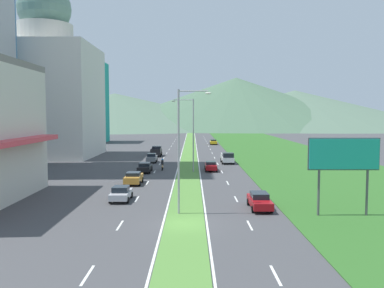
{
  "coord_description": "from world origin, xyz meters",
  "views": [
    {
      "loc": [
        0.57,
        -31.49,
        8.71
      ],
      "look_at": [
        0.42,
        33.43,
        3.93
      ],
      "focal_mm": 37.88,
      "sensor_mm": 36.0,
      "label": 1
    }
  ],
  "objects_px": {
    "car_5": "(260,201)",
    "car_3": "(146,167)",
    "car_4": "(135,178)",
    "car_2": "(212,166)",
    "car_6": "(153,158)",
    "car_1": "(122,193)",
    "street_lamp_near": "(183,144)",
    "street_lamp_mid": "(192,131)",
    "pickup_truck_1": "(228,158)",
    "car_0": "(214,142)",
    "motorcycle_rider": "(163,165)",
    "pickup_truck_0": "(157,151)",
    "billboard_roadside": "(345,157)"
  },
  "relations": [
    {
      "from": "pickup_truck_1",
      "to": "motorcycle_rider",
      "type": "height_order",
      "value": "pickup_truck_1"
    },
    {
      "from": "street_lamp_near",
      "to": "street_lamp_mid",
      "type": "bearing_deg",
      "value": 88.31
    },
    {
      "from": "car_6",
      "to": "motorcycle_rider",
      "type": "xyz_separation_m",
      "value": [
        2.65,
        -9.92,
        -0.08
      ]
    },
    {
      "from": "street_lamp_mid",
      "to": "street_lamp_near",
      "type": "bearing_deg",
      "value": -91.69
    },
    {
      "from": "car_0",
      "to": "car_5",
      "type": "relative_size",
      "value": 0.98
    },
    {
      "from": "street_lamp_mid",
      "to": "motorcycle_rider",
      "type": "xyz_separation_m",
      "value": [
        -4.51,
        2.37,
        -5.52
      ]
    },
    {
      "from": "street_lamp_near",
      "to": "car_0",
      "type": "bearing_deg",
      "value": 85.05
    },
    {
      "from": "car_3",
      "to": "pickup_truck_0",
      "type": "xyz_separation_m",
      "value": [
        -0.32,
        23.55,
        0.23
      ]
    },
    {
      "from": "car_5",
      "to": "car_1",
      "type": "bearing_deg",
      "value": -104.75
    },
    {
      "from": "car_0",
      "to": "car_2",
      "type": "height_order",
      "value": "car_0"
    },
    {
      "from": "car_3",
      "to": "car_1",
      "type": "bearing_deg",
      "value": 179.85
    },
    {
      "from": "pickup_truck_1",
      "to": "car_3",
      "type": "bearing_deg",
      "value": -50.93
    },
    {
      "from": "pickup_truck_1",
      "to": "car_1",
      "type": "bearing_deg",
      "value": -23.47
    },
    {
      "from": "billboard_roadside",
      "to": "car_5",
      "type": "bearing_deg",
      "value": 157.9
    },
    {
      "from": "car_5",
      "to": "motorcycle_rider",
      "type": "relative_size",
      "value": 2.39
    },
    {
      "from": "billboard_roadside",
      "to": "car_1",
      "type": "bearing_deg",
      "value": 162.74
    },
    {
      "from": "motorcycle_rider",
      "to": "pickup_truck_1",
      "type": "bearing_deg",
      "value": -52.19
    },
    {
      "from": "car_2",
      "to": "car_6",
      "type": "xyz_separation_m",
      "value": [
        -10.19,
        10.79,
        0.08
      ]
    },
    {
      "from": "street_lamp_near",
      "to": "pickup_truck_0",
      "type": "bearing_deg",
      "value": 97.58
    },
    {
      "from": "car_2",
      "to": "pickup_truck_1",
      "type": "relative_size",
      "value": 0.83
    },
    {
      "from": "car_3",
      "to": "street_lamp_near",
      "type": "bearing_deg",
      "value": -166.35
    },
    {
      "from": "car_3",
      "to": "car_6",
      "type": "distance_m",
      "value": 12.33
    },
    {
      "from": "car_5",
      "to": "pickup_truck_0",
      "type": "height_order",
      "value": "pickup_truck_0"
    },
    {
      "from": "car_0",
      "to": "car_5",
      "type": "height_order",
      "value": "car_5"
    },
    {
      "from": "pickup_truck_0",
      "to": "motorcycle_rider",
      "type": "bearing_deg",
      "value": -172.46
    },
    {
      "from": "car_3",
      "to": "pickup_truck_0",
      "type": "height_order",
      "value": "pickup_truck_0"
    },
    {
      "from": "street_lamp_mid",
      "to": "pickup_truck_0",
      "type": "relative_size",
      "value": 2.04
    },
    {
      "from": "car_4",
      "to": "car_3",
      "type": "bearing_deg",
      "value": -0.97
    },
    {
      "from": "car_0",
      "to": "billboard_roadside",
      "type": "bearing_deg",
      "value": 4.67
    },
    {
      "from": "street_lamp_mid",
      "to": "car_5",
      "type": "height_order",
      "value": "street_lamp_mid"
    },
    {
      "from": "car_1",
      "to": "car_4",
      "type": "xyz_separation_m",
      "value": [
        -0.12,
        9.69,
        0.04
      ]
    },
    {
      "from": "street_lamp_mid",
      "to": "car_3",
      "type": "relative_size",
      "value": 2.36
    },
    {
      "from": "street_lamp_mid",
      "to": "car_5",
      "type": "distance_m",
      "value": 25.14
    },
    {
      "from": "billboard_roadside",
      "to": "pickup_truck_0",
      "type": "xyz_separation_m",
      "value": [
        -20.33,
        49.91,
        -4.1
      ]
    },
    {
      "from": "car_5",
      "to": "car_3",
      "type": "bearing_deg",
      "value": -150.55
    },
    {
      "from": "billboard_roadside",
      "to": "pickup_truck_1",
      "type": "distance_m",
      "value": 38.05
    },
    {
      "from": "billboard_roadside",
      "to": "motorcycle_rider",
      "type": "bearing_deg",
      "value": 121.36
    },
    {
      "from": "car_5",
      "to": "car_0",
      "type": "bearing_deg",
      "value": -179.96
    },
    {
      "from": "billboard_roadside",
      "to": "pickup_truck_0",
      "type": "height_order",
      "value": "billboard_roadside"
    },
    {
      "from": "motorcycle_rider",
      "to": "street_lamp_near",
      "type": "bearing_deg",
      "value": -172.39
    },
    {
      "from": "street_lamp_near",
      "to": "car_3",
      "type": "relative_size",
      "value": 2.33
    },
    {
      "from": "car_3",
      "to": "pickup_truck_1",
      "type": "distance_m",
      "value": 17.28
    },
    {
      "from": "street_lamp_near",
      "to": "car_0",
      "type": "relative_size",
      "value": 2.33
    },
    {
      "from": "car_4",
      "to": "car_5",
      "type": "relative_size",
      "value": 0.94
    },
    {
      "from": "billboard_roadside",
      "to": "car_6",
      "type": "xyz_separation_m",
      "value": [
        -20.18,
        38.69,
        -4.26
      ]
    },
    {
      "from": "car_5",
      "to": "pickup_truck_1",
      "type": "xyz_separation_m",
      "value": [
        0.06,
        34.54,
        0.22
      ]
    },
    {
      "from": "billboard_roadside",
      "to": "pickup_truck_0",
      "type": "bearing_deg",
      "value": 112.16
    },
    {
      "from": "motorcycle_rider",
      "to": "street_lamp_mid",
      "type": "bearing_deg",
      "value": -117.73
    },
    {
      "from": "car_0",
      "to": "car_4",
      "type": "height_order",
      "value": "car_4"
    },
    {
      "from": "billboard_roadside",
      "to": "car_2",
      "type": "bearing_deg",
      "value": 109.69
    }
  ]
}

